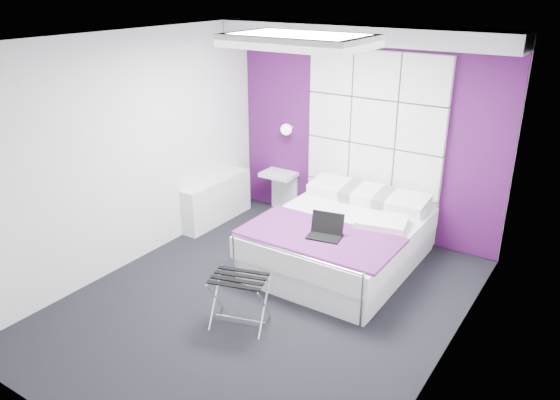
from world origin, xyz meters
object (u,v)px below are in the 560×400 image
object	(u,v)px
radiator	(217,201)
laptop	(327,231)
wall_lamp	(288,129)
luggage_rack	(240,301)
bed	(340,240)
nightstand	(279,174)

from	to	relation	value
radiator	laptop	world-z (taller)	laptop
wall_lamp	radiator	bearing A→B (deg)	-130.10
luggage_rack	laptop	size ratio (longest dim) A/B	1.48
bed	laptop	distance (m)	0.58
bed	luggage_rack	size ratio (longest dim) A/B	3.90
nightstand	radiator	bearing A→B (deg)	-126.11
luggage_rack	nightstand	bearing A→B (deg)	98.63
radiator	nightstand	world-z (taller)	radiator
nightstand	luggage_rack	xyz separation A→B (m)	(1.19, -2.47, -0.31)
bed	radiator	bearing A→B (deg)	175.19
laptop	bed	bearing A→B (deg)	87.98
wall_lamp	luggage_rack	bearing A→B (deg)	-66.91
wall_lamp	bed	bearing A→B (deg)	-35.19
bed	nightstand	size ratio (longest dim) A/B	4.34
luggage_rack	wall_lamp	bearing A→B (deg)	96.09
luggage_rack	radiator	bearing A→B (deg)	117.31
bed	laptop	world-z (taller)	laptop
wall_lamp	nightstand	size ratio (longest dim) A/B	0.32
bed	nightstand	bearing A→B (deg)	148.19
wall_lamp	nightstand	xyz separation A→B (m)	(-0.11, -0.04, -0.65)
radiator	nightstand	xyz separation A→B (m)	(0.53, 0.72, 0.27)
wall_lamp	luggage_rack	xyz separation A→B (m)	(1.07, -2.51, -0.97)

